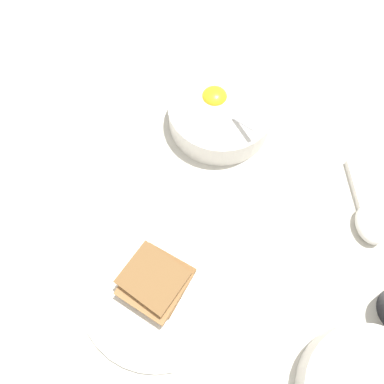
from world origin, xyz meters
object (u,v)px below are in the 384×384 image
at_px(egg_bowl, 220,113).
at_px(soup_spoon, 368,218).
at_px(toast_plate, 159,287).
at_px(toast_sandwich, 156,283).

bearing_deg(egg_bowl, soup_spoon, 27.55).
xyz_separation_m(egg_bowl, toast_plate, (0.23, -0.20, -0.02)).
distance_m(toast_plate, soup_spoon, 0.34).
height_order(egg_bowl, soup_spoon, egg_bowl).
xyz_separation_m(toast_plate, soup_spoon, (0.03, 0.34, 0.01)).
bearing_deg(soup_spoon, egg_bowl, -152.45).
relative_size(toast_sandwich, soup_spoon, 0.80).
distance_m(egg_bowl, toast_plate, 0.31).
bearing_deg(toast_sandwich, soup_spoon, 84.76).
height_order(toast_plate, toast_sandwich, toast_sandwich).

